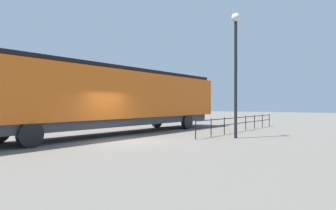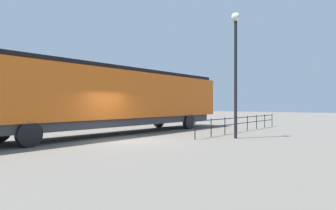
# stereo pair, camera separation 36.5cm
# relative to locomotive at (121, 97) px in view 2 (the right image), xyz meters

# --- Properties ---
(ground_plane) EXTENTS (120.00, 120.00, 0.00)m
(ground_plane) POSITION_rel_locomotive_xyz_m (3.06, -2.51, -2.24)
(ground_plane) COLOR #666059
(locomotive) EXTENTS (3.11, 18.63, 3.96)m
(locomotive) POSITION_rel_locomotive_xyz_m (0.00, 0.00, 0.00)
(locomotive) COLOR orange
(locomotive) RESTS_ON ground_plane
(lamp_post) EXTENTS (0.45, 0.45, 6.63)m
(lamp_post) POSITION_rel_locomotive_xyz_m (6.75, 1.83, 2.10)
(lamp_post) COLOR black
(lamp_post) RESTS_ON ground_plane
(platform_fence) EXTENTS (0.05, 11.56, 1.02)m
(platform_fence) POSITION_rel_locomotive_xyz_m (5.36, 5.79, -1.57)
(platform_fence) COLOR black
(platform_fence) RESTS_ON ground_plane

